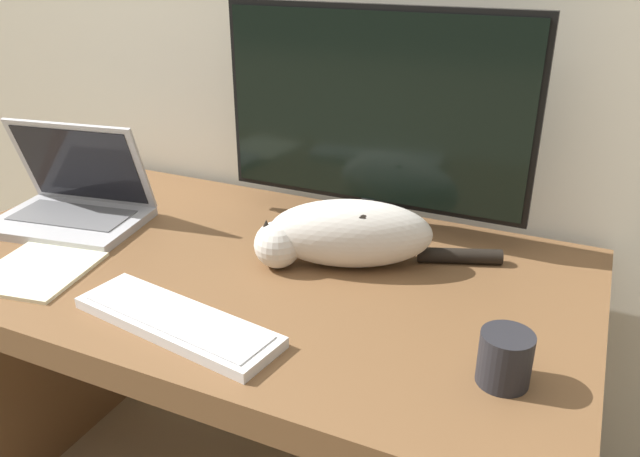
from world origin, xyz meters
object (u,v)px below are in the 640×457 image
object	(u,v)px
laptop	(73,203)
coffee_mug	(505,358)
cat	(345,233)
monitor	(373,119)
external_keyboard	(176,321)

from	to	relation	value
laptop	coffee_mug	distance (m)	1.06
cat	coffee_mug	xyz separation A→B (m)	(0.37, -0.25, -0.03)
monitor	cat	distance (m)	0.27
external_keyboard	cat	world-z (taller)	cat
monitor	coffee_mug	size ratio (longest dim) A/B	8.12
external_keyboard	laptop	bearing A→B (deg)	160.18
external_keyboard	coffee_mug	bearing A→B (deg)	17.65
external_keyboard	cat	distance (m)	0.39
laptop	coffee_mug	bearing A→B (deg)	-19.36
cat	coffee_mug	distance (m)	0.45
laptop	external_keyboard	distance (m)	0.57
monitor	laptop	xyz separation A→B (m)	(-0.66, -0.25, -0.22)
external_keyboard	cat	bearing A→B (deg)	71.12
monitor	cat	xyz separation A→B (m)	(0.01, -0.18, -0.19)
laptop	coffee_mug	xyz separation A→B (m)	(1.04, -0.19, -0.01)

